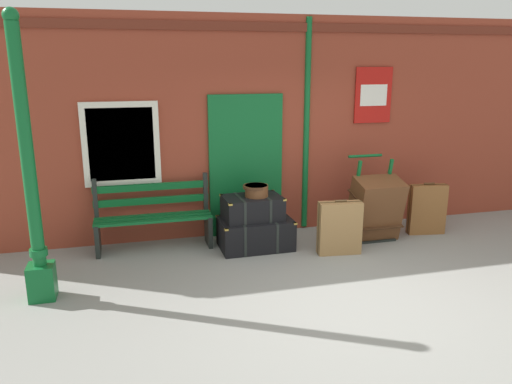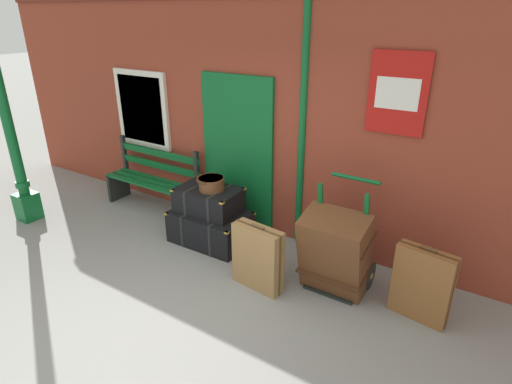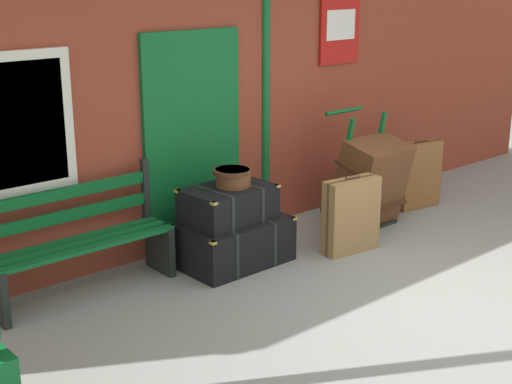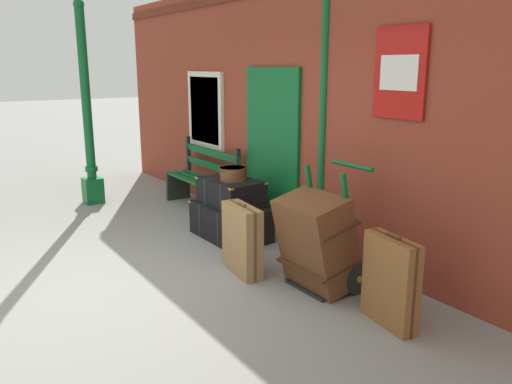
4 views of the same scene
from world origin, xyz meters
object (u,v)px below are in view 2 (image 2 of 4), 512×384
at_px(steamer_trunk_base, 211,227).
at_px(suitcase_oxblood, 422,285).
at_px(lamp_post, 12,142).
at_px(round_hatbox, 211,183).
at_px(platform_bench, 153,181).
at_px(suitcase_brown, 258,258).
at_px(steamer_trunk_middle, 209,200).
at_px(porters_trolley, 340,261).
at_px(large_brown_trunk, 335,252).

bearing_deg(steamer_trunk_base, suitcase_oxblood, -1.52).
distance_m(lamp_post, round_hatbox, 2.88).
bearing_deg(platform_bench, suitcase_brown, -19.32).
bearing_deg(steamer_trunk_middle, platform_bench, 166.40).
height_order(porters_trolley, suitcase_oxblood, porters_trolley).
height_order(platform_bench, porters_trolley, porters_trolley).
bearing_deg(lamp_post, platform_bench, 44.61).
relative_size(steamer_trunk_base, steamer_trunk_middle, 1.22).
distance_m(platform_bench, suitcase_oxblood, 4.07).
distance_m(porters_trolley, suitcase_oxblood, 0.90).
height_order(steamer_trunk_base, large_brown_trunk, large_brown_trunk).
bearing_deg(platform_bench, steamer_trunk_base, -14.49).
bearing_deg(platform_bench, large_brown_trunk, -8.42).
relative_size(steamer_trunk_middle, large_brown_trunk, 0.87).
bearing_deg(suitcase_brown, round_hatbox, 153.05).
bearing_deg(suitcase_brown, large_brown_trunk, 27.75).
distance_m(steamer_trunk_base, suitcase_oxblood, 2.67).
bearing_deg(round_hatbox, platform_bench, 166.83).
height_order(platform_bench, suitcase_brown, platform_bench).
xyz_separation_m(round_hatbox, suitcase_brown, (1.03, -0.52, -0.47)).
relative_size(lamp_post, suitcase_brown, 4.00).
height_order(steamer_trunk_middle, suitcase_brown, suitcase_brown).
bearing_deg(lamp_post, steamer_trunk_middle, 19.90).
distance_m(steamer_trunk_middle, round_hatbox, 0.26).
distance_m(round_hatbox, porters_trolley, 1.85).
height_order(platform_bench, steamer_trunk_middle, platform_bench).
bearing_deg(lamp_post, suitcase_oxblood, 9.07).
relative_size(platform_bench, steamer_trunk_base, 1.57).
distance_m(porters_trolley, suitcase_brown, 0.92).
height_order(platform_bench, large_brown_trunk, platform_bench).
distance_m(steamer_trunk_middle, porters_trolley, 1.84).
xyz_separation_m(steamer_trunk_middle, round_hatbox, (0.05, -0.00, 0.25)).
relative_size(lamp_post, round_hatbox, 8.71).
bearing_deg(porters_trolley, lamp_post, -167.52).
bearing_deg(platform_bench, steamer_trunk_middle, -13.60).
relative_size(suitcase_oxblood, suitcase_brown, 1.05).
bearing_deg(round_hatbox, steamer_trunk_base, -122.81).
relative_size(round_hatbox, suitcase_oxblood, 0.44).
bearing_deg(steamer_trunk_middle, suitcase_oxblood, -2.16).
relative_size(lamp_post, porters_trolley, 2.56).
distance_m(round_hatbox, large_brown_trunk, 1.80).
bearing_deg(platform_bench, suitcase_oxblood, -6.02).
height_order(steamer_trunk_middle, large_brown_trunk, large_brown_trunk).
xyz_separation_m(platform_bench, porters_trolley, (3.16, -0.29, -0.17)).
bearing_deg(porters_trolley, platform_bench, 174.69).
relative_size(steamer_trunk_base, porters_trolley, 0.85).
xyz_separation_m(steamer_trunk_middle, large_brown_trunk, (1.82, -0.14, -0.10)).
xyz_separation_m(platform_bench, round_hatbox, (1.40, -0.33, 0.39)).
relative_size(platform_bench, steamer_trunk_middle, 1.92).
relative_size(platform_bench, round_hatbox, 4.54).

